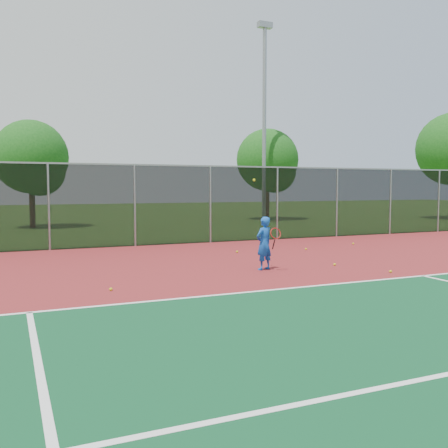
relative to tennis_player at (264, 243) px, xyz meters
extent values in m
cube|color=maroon|center=(1.12, -3.40, -0.72)|extent=(30.00, 20.00, 0.02)
cube|color=white|center=(3.12, -2.40, -0.70)|extent=(22.00, 0.10, 0.00)
cube|color=black|center=(1.12, 6.60, 0.79)|extent=(30.00, 0.04, 3.00)
cube|color=gray|center=(1.12, 6.60, 2.29)|extent=(30.00, 0.06, 0.06)
imported|color=#134FB4|center=(0.00, 0.00, 0.00)|extent=(0.60, 0.49, 1.40)
cylinder|color=black|center=(0.15, -0.25, -0.02)|extent=(0.03, 0.15, 0.27)
torus|color=#A51414|center=(0.15, -0.35, 0.28)|extent=(0.30, 0.13, 0.29)
sphere|color=gold|center=(-0.25, 0.10, 1.66)|extent=(0.07, 0.07, 0.07)
sphere|color=gold|center=(3.28, 3.07, -0.67)|extent=(0.07, 0.07, 0.07)
sphere|color=gold|center=(5.83, 3.76, -0.67)|extent=(0.07, 0.07, 0.07)
sphere|color=gold|center=(-4.23, -1.10, -0.67)|extent=(0.07, 0.07, 0.07)
sphere|color=gold|center=(2.12, -0.19, -0.67)|extent=(0.07, 0.07, 0.07)
sphere|color=gold|center=(0.78, 3.37, -0.67)|extent=(0.07, 0.07, 0.07)
sphere|color=gold|center=(2.74, -1.70, -0.67)|extent=(0.07, 0.07, 0.07)
cylinder|color=gray|center=(8.35, 15.72, 5.15)|extent=(0.24, 0.24, 11.76)
cube|color=gray|center=(8.35, 15.72, 11.20)|extent=(0.90, 0.40, 0.35)
cylinder|color=#3C2616|center=(-4.97, 17.17, 0.38)|extent=(0.30, 0.30, 2.21)
sphere|color=#144C14|center=(-4.97, 17.17, 3.08)|extent=(3.93, 3.93, 3.93)
sphere|color=#144C14|center=(-4.57, 16.87, 2.35)|extent=(2.70, 2.70, 2.70)
cylinder|color=#3C2616|center=(9.82, 18.02, 0.44)|extent=(0.30, 0.30, 2.33)
sphere|color=#144C14|center=(9.82, 18.02, 3.28)|extent=(4.14, 4.14, 4.14)
sphere|color=#144C14|center=(10.22, 17.72, 2.51)|extent=(2.84, 2.84, 2.84)
camera|label=1|loc=(-6.16, -11.55, 1.48)|focal=40.00mm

